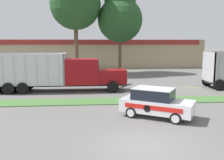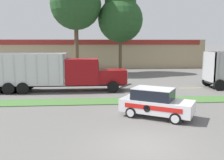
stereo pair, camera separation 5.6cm
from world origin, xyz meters
name	(u,v)px [view 2 (the right image)]	position (x,y,z in m)	size (l,w,h in m)	color
ground_plane	(142,145)	(0.00, 0.00, 0.00)	(600.00, 600.00, 0.00)	slate
grass_verge	(120,101)	(0.00, 8.29, 0.03)	(120.00, 2.12, 0.06)	#477538
centre_line_3	(24,90)	(-8.58, 13.35, 0.00)	(2.40, 0.14, 0.01)	yellow
centre_line_4	(81,90)	(-3.18, 13.35, 0.00)	(2.40, 0.14, 0.01)	yellow
centre_line_5	(137,89)	(2.22, 13.35, 0.00)	(2.40, 0.14, 0.01)	yellow
centre_line_6	(191,88)	(7.62, 13.35, 0.00)	(2.40, 0.14, 0.01)	yellow
dump_truck_mid	(69,74)	(-4.26, 12.83, 1.58)	(12.27, 2.63, 3.50)	black
rally_car	(156,102)	(1.64, 4.10, 0.89)	(4.57, 3.75, 1.79)	white
store_building_backdrop	(88,53)	(-2.93, 37.85, 2.48)	(40.79, 12.10, 4.95)	tan
tree_behind_right	(120,15)	(2.00, 26.03, 8.28)	(6.39, 6.39, 12.44)	brown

